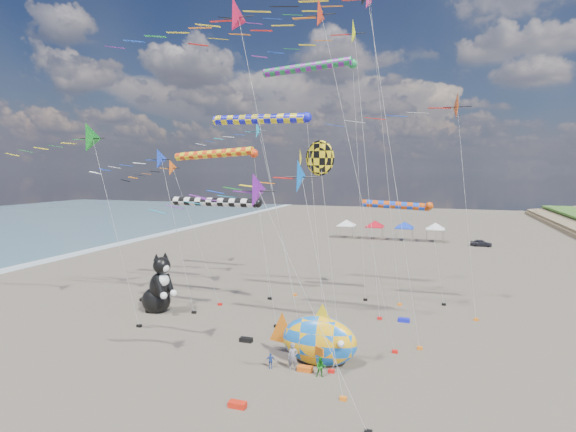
{
  "coord_description": "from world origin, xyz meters",
  "views": [
    {
      "loc": [
        8.95,
        -18.35,
        12.03
      ],
      "look_at": [
        -1.08,
        12.0,
        8.76
      ],
      "focal_mm": 28.0,
      "sensor_mm": 36.0,
      "label": 1
    }
  ],
  "objects_px": {
    "person_adult": "(293,357)",
    "child_blue": "(270,361)",
    "fish_inflatable": "(318,341)",
    "parked_car": "(481,243)",
    "child_green": "(321,367)",
    "cat_inflatable": "(159,282)"
  },
  "relations": [
    {
      "from": "person_adult",
      "to": "child_blue",
      "type": "height_order",
      "value": "person_adult"
    },
    {
      "from": "child_green",
      "to": "parked_car",
      "type": "height_order",
      "value": "child_green"
    },
    {
      "from": "person_adult",
      "to": "child_blue",
      "type": "distance_m",
      "value": 1.43
    },
    {
      "from": "person_adult",
      "to": "child_green",
      "type": "distance_m",
      "value": 1.88
    },
    {
      "from": "cat_inflatable",
      "to": "child_blue",
      "type": "height_order",
      "value": "cat_inflatable"
    },
    {
      "from": "person_adult",
      "to": "child_green",
      "type": "height_order",
      "value": "person_adult"
    },
    {
      "from": "fish_inflatable",
      "to": "parked_car",
      "type": "distance_m",
      "value": 52.01
    },
    {
      "from": "cat_inflatable",
      "to": "fish_inflatable",
      "type": "distance_m",
      "value": 16.52
    },
    {
      "from": "child_green",
      "to": "person_adult",
      "type": "bearing_deg",
      "value": 154.97
    },
    {
      "from": "child_blue",
      "to": "person_adult",
      "type": "bearing_deg",
      "value": -17.06
    },
    {
      "from": "cat_inflatable",
      "to": "parked_car",
      "type": "relative_size",
      "value": 1.61
    },
    {
      "from": "child_blue",
      "to": "parked_car",
      "type": "bearing_deg",
      "value": 48.81
    },
    {
      "from": "fish_inflatable",
      "to": "person_adult",
      "type": "bearing_deg",
      "value": -131.46
    },
    {
      "from": "person_adult",
      "to": "parked_car",
      "type": "relative_size",
      "value": 0.52
    },
    {
      "from": "person_adult",
      "to": "parked_car",
      "type": "height_order",
      "value": "person_adult"
    },
    {
      "from": "person_adult",
      "to": "fish_inflatable",
      "type": "bearing_deg",
      "value": 36.23
    },
    {
      "from": "fish_inflatable",
      "to": "parked_car",
      "type": "relative_size",
      "value": 1.99
    },
    {
      "from": "fish_inflatable",
      "to": "child_green",
      "type": "xyz_separation_m",
      "value": [
        0.6,
        -1.75,
        -0.88
      ]
    },
    {
      "from": "child_blue",
      "to": "parked_car",
      "type": "distance_m",
      "value": 54.23
    },
    {
      "from": "person_adult",
      "to": "child_blue",
      "type": "bearing_deg",
      "value": 174.33
    },
    {
      "from": "cat_inflatable",
      "to": "child_blue",
      "type": "relative_size",
      "value": 5.47
    },
    {
      "from": "fish_inflatable",
      "to": "child_blue",
      "type": "xyz_separation_m",
      "value": [
        -2.61,
        -1.55,
        -1.01
      ]
    }
  ]
}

